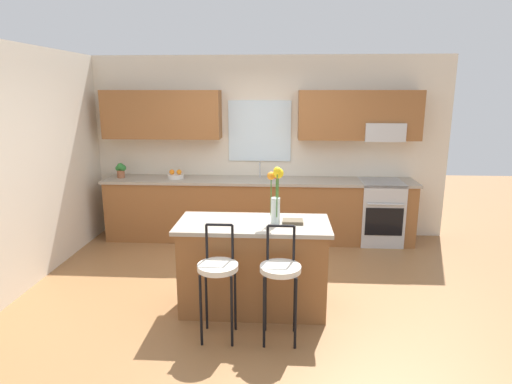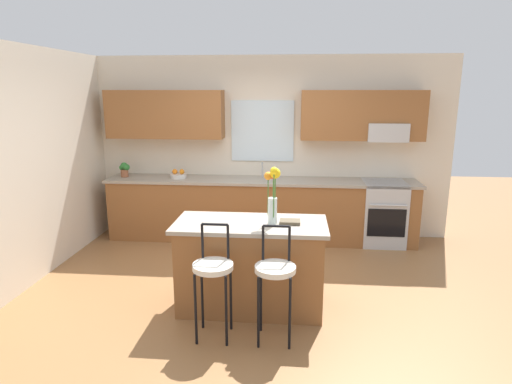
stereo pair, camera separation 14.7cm
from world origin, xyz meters
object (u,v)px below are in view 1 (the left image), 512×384
Objects in this scene: oven_range at (380,212)px; flower_vase at (276,191)px; cookbook at (293,222)px; kitchen_island at (253,265)px; bar_stool_near at (218,272)px; potted_plant_small at (121,170)px; bar_stool_middle at (280,273)px; fruit_bowl_oranges at (176,175)px.

flower_vase is (-1.49, -2.12, 0.79)m from oven_range.
oven_range is 2.52m from cookbook.
bar_stool_near is at bearing -115.93° from kitchen_island.
potted_plant_small is (-1.86, 2.69, 0.41)m from bar_stool_near.
bar_stool_near and bar_stool_middle have the same top height.
kitchen_island is 2.64× the size of flower_vase.
bar_stool_middle is at bearing -101.36° from cookbook.
kitchen_island is at bearing -44.91° from potted_plant_small.
bar_stool_near is 0.93m from cookbook.
flower_vase is 2.87× the size of cookbook.
cookbook is at bearing -51.38° from fruit_bowl_oranges.
fruit_bowl_oranges is (-1.69, 2.12, 0.03)m from cookbook.
bar_stool_middle is at bearing -118.37° from oven_range.
potted_plant_small is at bearing 135.09° from kitchen_island.
potted_plant_small is at bearing 124.60° from bar_stool_near.
cookbook is (0.39, 0.00, 0.47)m from kitchen_island.
cookbook is 0.90× the size of potted_plant_small.
bar_stool_near is 5.21× the size of cookbook.
bar_stool_middle is 0.82m from flower_vase.
flower_vase is (0.22, -0.02, 0.78)m from kitchen_island.
potted_plant_small is (-2.13, 2.12, 0.58)m from kitchen_island.
flower_vase reaches higher than cookbook.
potted_plant_small is (-0.83, -0.00, 0.08)m from fruit_bowl_oranges.
flower_vase is (-0.06, 0.55, 0.61)m from bar_stool_middle.
fruit_bowl_oranges is (-1.52, 2.14, -0.28)m from flower_vase.
potted_plant_small is at bearing 131.81° from bar_stool_middle.
kitchen_island is at bearing 115.93° from bar_stool_middle.
bar_stool_near is 1.82× the size of flower_vase.
kitchen_island is 7.58× the size of cookbook.
bar_stool_middle is at bearing -64.07° from kitchen_island.
flower_vase reaches higher than bar_stool_middle.
bar_stool_near is at bearing -132.12° from flower_vase.
cookbook is (0.66, 0.57, 0.30)m from bar_stool_near.
bar_stool_middle is 4.34× the size of fruit_bowl_oranges.
fruit_bowl_oranges is at bearing 120.42° from bar_stool_middle.
oven_range is at bearing -0.47° from fruit_bowl_oranges.
potted_plant_small is (-2.35, 2.14, -0.20)m from flower_vase.
fruit_bowl_oranges reaches higher than kitchen_island.
potted_plant_small reaches higher than bar_stool_middle.
bar_stool_middle is (0.55, 0.00, 0.00)m from bar_stool_near.
flower_vase is 0.35m from cookbook.
cookbook is 3.29m from potted_plant_small.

